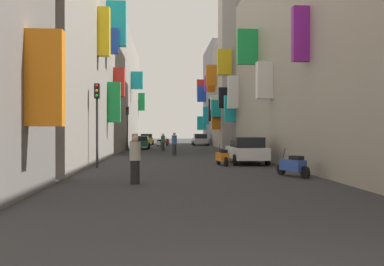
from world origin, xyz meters
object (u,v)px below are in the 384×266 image
Objects in this scene: scooter_white at (164,145)px; traffic_light_far_corner at (97,110)px; scooter_red at (167,142)px; pedestrian_crossing at (163,142)px; parked_car_silver at (200,139)px; parked_car_yellow at (147,139)px; traffic_light_near_corner at (127,121)px; parked_car_green at (140,142)px; scooter_blue at (293,165)px; pedestrian_near_left at (174,144)px; pedestrian_near_right at (135,160)px; parked_car_white at (246,150)px; scooter_orange at (222,157)px; scooter_silver at (160,143)px.

traffic_light_far_corner is (-3.39, -20.27, 2.43)m from scooter_white.
pedestrian_crossing reaches higher than scooter_red.
pedestrian_crossing reaches higher than parked_car_silver.
traffic_light_near_corner is at bearing -93.45° from parked_car_yellow.
parked_car_green is at bearing 87.54° from traffic_light_far_corner.
pedestrian_near_left is (-4.36, 14.76, 0.41)m from scooter_blue.
pedestrian_near_right is at bearing -92.28° from scooter_red.
parked_car_green is 8.92m from scooter_red.
parked_car_white is 2.35× the size of pedestrian_near_left.
parked_car_white is at bearing 35.06° from scooter_orange.
scooter_orange is at bearing -82.14° from scooter_silver.
scooter_red is 1.04× the size of scooter_blue.
pedestrian_crossing is at bearing 100.70° from scooter_orange.
scooter_blue is (2.04, -5.58, 0.00)m from scooter_orange.
scooter_silver is 16.53m from pedestrian_near_left.
scooter_silver is 9.57m from traffic_light_near_corner.
traffic_light_near_corner is (-3.87, -12.71, 2.38)m from scooter_red.
parked_car_green is 4.94m from scooter_silver.
traffic_light_near_corner is (-3.36, 0.09, 2.03)m from pedestrian_crossing.
pedestrian_near_left reaches higher than parked_car_yellow.
parked_car_green is at bearing 144.78° from scooter_white.
parked_car_silver is 2.26× the size of scooter_white.
parked_car_white is 28.83m from scooter_red.
scooter_white is at bearing -92.47° from scooter_red.
traffic_light_far_corner is (-0.94, -22.00, 2.18)m from parked_car_green.
parked_car_white is at bearing -62.95° from traffic_light_near_corner.
pedestrian_crossing is at bearing 103.12° from scooter_blue.
scooter_silver and scooter_blue have the same top height.
traffic_light_near_corner reaches higher than scooter_orange.
scooter_white is 26.84m from pedestrian_near_right.
scooter_white is 1.20× the size of pedestrian_crossing.
scooter_orange is 29.72m from scooter_red.
pedestrian_near_right is (-1.48, -36.99, 0.38)m from scooter_red.
pedestrian_near_left reaches higher than scooter_white.
pedestrian_near_left is at bearing -100.23° from parked_car_silver.
parked_car_white is at bearing -81.61° from scooter_red.
parked_car_silver is at bearing 67.97° from scooter_white.
scooter_silver is (-0.87, -3.94, -0.00)m from scooter_red.
pedestrian_near_right is (-1.82, -16.57, -0.03)m from pedestrian_near_left.
scooter_red is at bearing 87.53° from scooter_white.
scooter_orange is 1.08× the size of pedestrian_near_right.
scooter_white is 1.05× the size of scooter_blue.
scooter_blue is at bearing -78.36° from scooter_white.
pedestrian_near_right is 0.40× the size of traffic_light_far_corner.
parked_car_green is 12.41m from pedestrian_near_left.
parked_car_green is 2.39× the size of pedestrian_near_left.
scooter_white is 1.15× the size of pedestrian_near_right.
scooter_silver is 0.93× the size of scooter_white.
traffic_light_far_corner is (-4.18, -10.02, 2.01)m from pedestrian_near_left.
pedestrian_near_left reaches higher than parked_car_silver.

